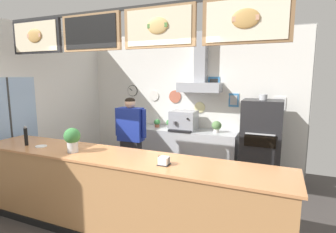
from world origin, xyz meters
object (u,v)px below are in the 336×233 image
(potted_oregano, at_px, (157,123))
(potted_rosemary, at_px, (217,126))
(espresso_machine, at_px, (184,121))
(pepper_grinder, at_px, (26,136))
(pizza_oven, at_px, (261,144))
(potted_thyme, at_px, (143,121))
(basil_vase, at_px, (72,139))
(shop_worker, at_px, (131,141))
(potted_basil, at_px, (170,123))
(condiment_plate, at_px, (41,146))
(napkin_holder, at_px, (164,161))

(potted_oregano, bearing_deg, potted_rosemary, -1.80)
(espresso_machine, xyz_separation_m, pepper_grinder, (-1.56, -2.52, 0.07))
(pizza_oven, xyz_separation_m, potted_oregano, (-2.22, 0.22, 0.21))
(potted_thyme, relative_size, potted_oregano, 1.14)
(espresso_machine, xyz_separation_m, basil_vase, (-0.68, -2.53, 0.10))
(shop_worker, distance_m, pepper_grinder, 1.69)
(potted_basil, bearing_deg, potted_rosemary, -2.66)
(potted_thyme, xyz_separation_m, potted_oregano, (0.35, 0.02, -0.02))
(potted_oregano, distance_m, condiment_plate, 2.63)
(shop_worker, relative_size, napkin_holder, 12.35)
(potted_oregano, relative_size, pepper_grinder, 0.61)
(pizza_oven, distance_m, condiment_plate, 3.70)
(potted_basil, bearing_deg, shop_worker, -101.96)
(potted_thyme, xyz_separation_m, napkin_holder, (1.65, -2.54, 0.05))
(pepper_grinder, bearing_deg, potted_rosemary, 48.13)
(shop_worker, distance_m, potted_basil, 1.25)
(pepper_grinder, distance_m, napkin_holder, 2.22)
(pizza_oven, distance_m, potted_thyme, 2.58)
(potted_basil, xyz_separation_m, potted_thyme, (-0.65, -0.03, 0.00))
(espresso_machine, bearing_deg, condiment_plate, -117.49)
(pizza_oven, height_order, potted_oregano, pizza_oven)
(pepper_grinder, relative_size, napkin_holder, 2.16)
(potted_basil, xyz_separation_m, potted_oregano, (-0.30, -0.01, -0.01))
(potted_basil, height_order, potted_oregano, potted_basil)
(pizza_oven, relative_size, napkin_holder, 12.73)
(espresso_machine, distance_m, basil_vase, 2.62)
(espresso_machine, bearing_deg, basil_vase, -105.00)
(pizza_oven, distance_m, potted_rosemary, 0.92)
(potted_basil, relative_size, potted_thyme, 0.96)
(shop_worker, height_order, basil_vase, shop_worker)
(potted_rosemary, height_order, pepper_grinder, pepper_grinder)
(pizza_oven, bearing_deg, condiment_plate, -141.00)
(basil_vase, height_order, napkin_holder, basil_vase)
(napkin_holder, bearing_deg, pizza_oven, 68.66)
(pizza_oven, bearing_deg, shop_worker, -155.53)
(potted_basil, bearing_deg, pepper_grinder, -115.33)
(potted_thyme, height_order, potted_oregano, potted_thyme)
(condiment_plate, relative_size, napkin_holder, 1.18)
(potted_rosemary, distance_m, condiment_plate, 3.20)
(shop_worker, bearing_deg, basil_vase, 83.55)
(basil_vase, bearing_deg, pizza_oven, 46.35)
(pepper_grinder, bearing_deg, pizza_oven, 36.85)
(espresso_machine, bearing_deg, shop_worker, -117.39)
(shop_worker, relative_size, potted_rosemary, 7.23)
(potted_rosemary, distance_m, napkin_holder, 2.52)
(potted_oregano, xyz_separation_m, napkin_holder, (1.30, -2.56, 0.07))
(espresso_machine, distance_m, condiment_plate, 2.81)
(pizza_oven, relative_size, pepper_grinder, 5.91)
(potted_rosemary, height_order, potted_oregano, potted_rosemary)
(pepper_grinder, bearing_deg, potted_basil, 64.67)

